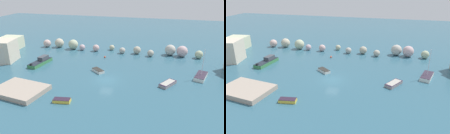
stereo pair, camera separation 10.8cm
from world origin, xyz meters
TOP-DOWN VIEW (x-y plane):
  - cove_water at (0.00, 0.00)m, footprint 160.00×160.00m
  - rock_breakwater at (-1.65, 18.29)m, footprint 44.27×4.61m
  - stone_dock at (-13.08, -8.65)m, footprint 9.40×7.43m
  - channel_buoy at (-4.02, 12.69)m, footprint 0.45×0.45m
  - moored_boat_0 at (18.07, 5.65)m, footprint 3.18×5.04m
  - moored_boat_1 at (-17.26, 4.71)m, footprint 2.78×6.69m
  - moored_boat_2 at (-4.55, -9.81)m, footprint 2.91×1.60m
  - moored_boat_3 at (11.74, 0.70)m, footprint 3.29×4.09m
  - moored_boat_4 at (-2.85, 3.51)m, footprint 3.21×2.97m

SIDE VIEW (x-z plane):
  - cove_water at x=0.00m, z-range 0.00..0.00m
  - channel_buoy at x=-4.02m, z-range 0.00..0.45m
  - moored_boat_2 at x=-4.55m, z-range 0.00..0.57m
  - moored_boat_4 at x=-2.85m, z-range 0.00..0.58m
  - moored_boat_3 at x=11.74m, z-range 0.01..0.62m
  - moored_boat_0 at x=18.07m, z-range -2.61..3.42m
  - stone_dock at x=-13.08m, z-range 0.00..0.85m
  - moored_boat_1 at x=-17.26m, z-range -0.24..1.38m
  - rock_breakwater at x=-1.65m, z-range -0.19..2.59m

